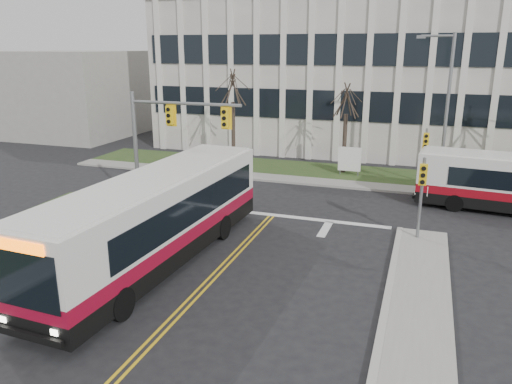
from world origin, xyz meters
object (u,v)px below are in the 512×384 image
(streetlight, at_px, (444,104))
(bus_main, at_px, (156,221))
(newspaper_box_blue, at_px, (28,263))
(directory_sign, at_px, (350,160))
(newspaper_box_red, at_px, (47,253))

(streetlight, distance_m, bus_main, 18.85)
(streetlight, bearing_deg, newspaper_box_blue, -129.90)
(directory_sign, relative_size, newspaper_box_blue, 2.11)
(bus_main, distance_m, newspaper_box_blue, 5.06)
(streetlight, distance_m, newspaper_box_blue, 23.60)
(streetlight, relative_size, newspaper_box_blue, 9.68)
(streetlight, xyz_separation_m, directory_sign, (-5.53, 1.30, -4.02))
(newspaper_box_blue, bearing_deg, newspaper_box_red, 84.05)
(bus_main, bearing_deg, streetlight, 57.66)
(streetlight, bearing_deg, bus_main, -125.15)
(newspaper_box_red, bearing_deg, directory_sign, 46.36)
(streetlight, relative_size, directory_sign, 4.60)
(newspaper_box_blue, bearing_deg, streetlight, 44.15)
(bus_main, bearing_deg, newspaper_box_red, -156.86)
(bus_main, xyz_separation_m, newspaper_box_blue, (-4.16, -2.58, -1.30))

